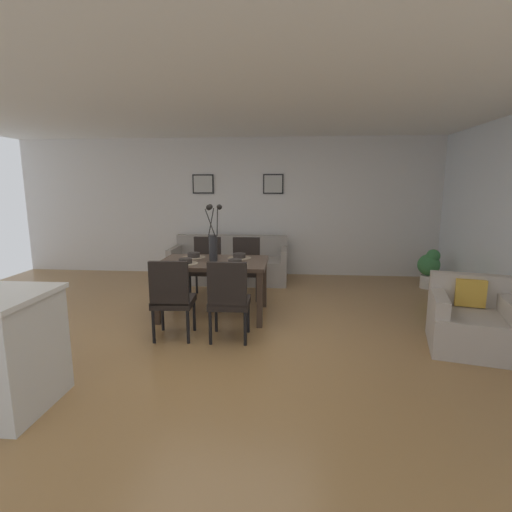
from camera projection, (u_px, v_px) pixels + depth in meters
The scene contains 22 objects.
ground_plane at pixel (218, 335), 4.47m from camera, with size 9.00×9.00×0.00m, color olive.
back_wall_panel at pixel (248, 207), 7.42m from camera, with size 9.00×0.10×2.60m, color silver.
ceiling_panel at pixel (221, 103), 4.38m from camera, with size 9.00×7.20×0.08m, color white.
dining_table at pixel (214, 267), 5.05m from camera, with size 1.40×0.93×0.74m.
dining_chair_near_left at pixel (172, 296), 4.25m from camera, with size 0.47×0.47×0.92m.
dining_chair_near_right at pixel (206, 264), 5.97m from camera, with size 0.45×0.45×0.92m.
dining_chair_far_left at pixel (229, 297), 4.21m from camera, with size 0.45×0.45×0.92m.
dining_chair_far_right at pixel (246, 265), 5.91m from camera, with size 0.45×0.45×0.92m.
centerpiece_vase at pixel (213, 239), 4.98m from camera, with size 0.21×0.23×0.73m.
placemat_near_left at pixel (186, 263), 4.85m from camera, with size 0.32×0.32×0.01m, color #7F705B.
bowl_near_left at pixel (186, 260), 4.85m from camera, with size 0.17×0.17×0.07m.
placemat_near_right at pixel (194, 257), 5.26m from camera, with size 0.32×0.32×0.01m, color #7F705B.
bowl_near_right at pixel (194, 255), 5.26m from camera, with size 0.17×0.17×0.07m.
placemat_far_left at pixel (235, 264), 4.80m from camera, with size 0.32×0.32×0.01m, color #7F705B.
bowl_far_left at pixel (235, 261), 4.79m from camera, with size 0.17×0.17×0.07m.
placemat_far_right at pixel (239, 258), 5.21m from camera, with size 0.32×0.32×0.01m, color #7F705B.
bowl_far_right at pixel (239, 255), 5.20m from camera, with size 0.17×0.17×0.07m.
sofa at pixel (230, 266), 6.98m from camera, with size 2.07×0.84×0.80m.
armchair at pixel (471, 322), 4.07m from camera, with size 0.97×0.97×0.75m.
framed_picture_left at pixel (203, 184), 7.34m from camera, with size 0.41×0.03×0.36m.
framed_picture_center at pixel (273, 184), 7.23m from camera, with size 0.38×0.03×0.37m.
potted_plant at pixel (429, 267), 6.44m from camera, with size 0.36×0.36×0.67m.
Camera 1 is at (0.80, -4.18, 1.71)m, focal length 26.96 mm.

